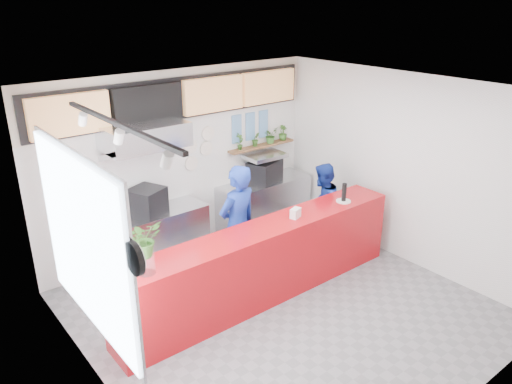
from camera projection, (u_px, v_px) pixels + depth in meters
floor at (282, 309)px, 6.90m from camera, size 5.00×5.00×0.00m
ceiling at (287, 92)px, 5.80m from camera, size 5.00×5.00×0.00m
wall_back at (182, 162)px, 8.16m from camera, size 5.00×0.00×5.00m
wall_left at (94, 274)px, 4.90m from camera, size 0.00×5.00×5.00m
wall_right at (403, 169)px, 7.81m from camera, size 0.00×5.00×5.00m
service_counter at (264, 263)px, 6.99m from camera, size 4.50×0.60×1.10m
cream_band at (179, 95)px, 7.75m from camera, size 5.00×0.02×0.80m
prep_bench at (152, 240)px, 7.87m from camera, size 1.80×0.60×0.90m
panini_oven at (147, 201)px, 7.60m from camera, size 0.62×0.62×0.42m
extraction_hood at (145, 136)px, 7.20m from camera, size 1.20×0.70×0.35m
hood_lip at (146, 149)px, 7.28m from camera, size 1.20×0.69×0.31m
right_bench at (264, 204)px, 9.20m from camera, size 1.80×0.60×0.90m
espresso_machine at (264, 171)px, 8.97m from camera, size 0.71×0.60×0.39m
espresso_tray at (265, 156)px, 8.86m from camera, size 0.73×0.51×0.07m
herb_shelf at (262, 146)px, 9.02m from camera, size 1.40×0.18×0.04m
menu_board_far_left at (70, 115)px, 6.67m from camera, size 1.10×0.10×0.55m
menu_board_mid_left at (148, 104)px, 7.34m from camera, size 1.10×0.10×0.55m
menu_board_mid_right at (213, 95)px, 8.02m from camera, size 1.10×0.10×0.55m
menu_board_far_right at (268, 87)px, 8.69m from camera, size 1.10×0.10×0.55m
soffit at (180, 98)px, 7.74m from camera, size 4.80×0.04×0.65m
window_pane at (83, 244)px, 5.06m from camera, size 0.04×2.20×1.90m
window_frame at (85, 243)px, 5.07m from camera, size 0.03×2.30×2.00m
wall_clock_rim at (134, 258)px, 4.06m from camera, size 0.05×0.30×0.30m
wall_clock_face at (138, 257)px, 4.08m from camera, size 0.02×0.26×0.26m
track_rail at (118, 124)px, 4.60m from camera, size 0.05×2.40×0.04m
dec_plate_a at (191, 146)px, 8.13m from camera, size 0.24×0.03×0.24m
dec_plate_b at (206, 148)px, 8.35m from camera, size 0.24×0.03×0.24m
dec_plate_c at (191, 163)px, 8.25m from camera, size 0.24×0.03×0.24m
dec_plate_d at (208, 133)px, 8.28m from camera, size 0.24×0.03×0.24m
photo_frame_a at (237, 122)px, 8.60m from camera, size 0.20×0.02×0.25m
photo_frame_b at (250, 120)px, 8.78m from camera, size 0.20×0.02×0.25m
photo_frame_c at (263, 117)px, 8.95m from camera, size 0.20×0.02×0.25m
photo_frame_d at (237, 136)px, 8.69m from camera, size 0.20×0.02×0.25m
photo_frame_e at (250, 133)px, 8.87m from camera, size 0.20×0.02×0.25m
photo_frame_f at (263, 131)px, 9.04m from camera, size 0.20×0.02×0.25m
staff_center at (238, 226)px, 7.24m from camera, size 0.72×0.52×1.85m
staff_right at (322, 207)px, 8.35m from camera, size 0.90×0.82×1.49m
herb_a at (240, 142)px, 8.67m from camera, size 0.18×0.15×0.30m
herb_b at (256, 139)px, 8.88m from camera, size 0.16×0.14×0.26m
herb_c at (270, 135)px, 9.08m from camera, size 0.30×0.27×0.29m
herb_d at (283, 133)px, 9.26m from camera, size 0.16×0.15×0.28m
glass_vase at (146, 263)px, 5.63m from camera, size 0.21×0.21×0.25m
basil_vase at (144, 239)px, 5.52m from camera, size 0.41×0.37×0.43m
napkin_holder at (295, 213)px, 7.06m from camera, size 0.18×0.14×0.14m
white_plate at (343, 201)px, 7.62m from camera, size 0.23×0.23×0.02m
pepper_mill at (344, 192)px, 7.57m from camera, size 0.09×0.09×0.28m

